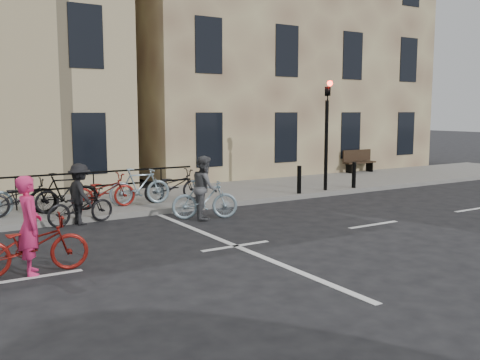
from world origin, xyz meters
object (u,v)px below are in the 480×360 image
cyclist_grey (205,193)px  traffic_light (327,122)px  bench (358,160)px  cyclist_pink (30,240)px  cyclist_dark (80,200)px

cyclist_grey → traffic_light: bearing=-52.3°
bench → cyclist_grey: size_ratio=0.90×
cyclist_pink → cyclist_dark: size_ratio=1.11×
traffic_light → cyclist_pink: bearing=-158.1°
bench → cyclist_grey: bearing=-154.5°
traffic_light → cyclist_grey: traffic_light is taller
cyclist_dark → bench: bearing=-84.2°
bench → traffic_light: bearing=-144.8°
traffic_light → cyclist_dark: size_ratio=2.17×
bench → cyclist_dark: 13.68m
cyclist_pink → cyclist_grey: 5.47m
bench → cyclist_pink: bearing=-153.4°
cyclist_pink → cyclist_dark: bearing=-21.6°
cyclist_dark → traffic_light: bearing=-97.4°
traffic_light → cyclist_dark: (-8.34, -0.44, -1.85)m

